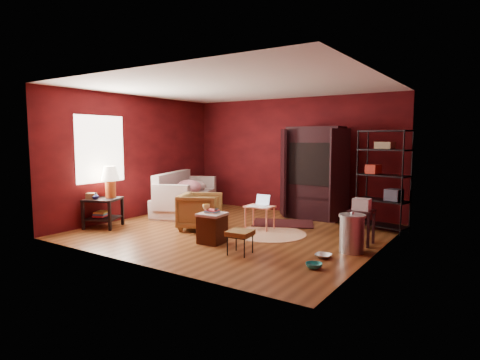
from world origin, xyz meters
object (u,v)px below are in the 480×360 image
object	(u,v)px
sofa	(185,195)
wire_shelving	(384,176)
armchair	(200,209)
tv_armoire	(315,171)
side_table	(107,191)
laptop_desk	(260,208)
hamper	(212,227)

from	to	relation	value
sofa	wire_shelving	size ratio (longest dim) A/B	1.12
armchair	tv_armoire	distance (m)	2.81
side_table	wire_shelving	size ratio (longest dim) A/B	0.63
sofa	wire_shelving	distance (m)	4.65
side_table	wire_shelving	distance (m)	5.60
sofa	armchair	world-z (taller)	sofa
laptop_desk	tv_armoire	xyz separation A→B (m)	(0.46, 1.64, 0.66)
tv_armoire	armchair	bearing A→B (deg)	-124.84
laptop_desk	tv_armoire	distance (m)	1.83
side_table	hamper	world-z (taller)	side_table
sofa	wire_shelving	xyz separation A→B (m)	(4.54, 0.71, 0.66)
tv_armoire	sofa	bearing A→B (deg)	-161.05
side_table	laptop_desk	world-z (taller)	side_table
laptop_desk	tv_armoire	bearing A→B (deg)	73.07
armchair	sofa	bearing A→B (deg)	26.36
wire_shelving	tv_armoire	bearing A→B (deg)	178.75
sofa	wire_shelving	bearing A→B (deg)	-100.37
sofa	hamper	distance (m)	2.99
laptop_desk	sofa	bearing A→B (deg)	166.68
side_table	laptop_desk	distance (m)	3.17
tv_armoire	wire_shelving	size ratio (longest dim) A/B	1.05
armchair	tv_armoire	bearing A→B (deg)	-57.29
tv_armoire	wire_shelving	distance (m)	1.68
laptop_desk	wire_shelving	size ratio (longest dim) A/B	0.35
wire_shelving	side_table	bearing A→B (deg)	-137.53
side_table	laptop_desk	size ratio (longest dim) A/B	1.82
tv_armoire	wire_shelving	xyz separation A→B (m)	(1.63, -0.40, 0.00)
sofa	hamper	xyz separation A→B (m)	(2.30, -1.90, -0.16)
sofa	tv_armoire	xyz separation A→B (m)	(2.92, 1.12, 0.65)
armchair	laptop_desk	world-z (taller)	armchair
sofa	laptop_desk	bearing A→B (deg)	-121.41
laptop_desk	wire_shelving	world-z (taller)	wire_shelving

